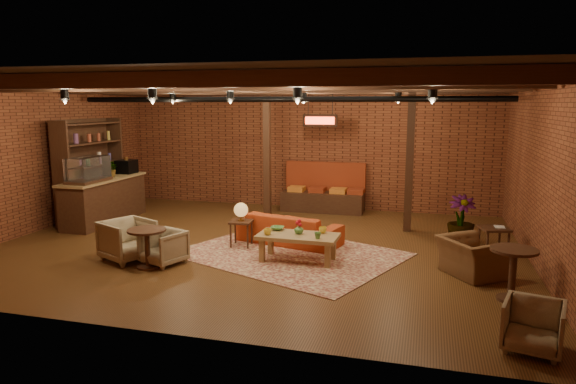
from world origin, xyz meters
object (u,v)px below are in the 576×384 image
(coffee_table, at_px, (297,237))
(armchair_right, at_px, (472,251))
(plant_tall, at_px, (464,172))
(round_table_left, at_px, (147,242))
(side_table_lamp, at_px, (241,213))
(round_table_right, at_px, (513,266))
(sofa, at_px, (289,228))
(armchair_far, at_px, (533,324))
(armchair_a, at_px, (128,238))
(side_table_book, at_px, (494,230))
(armchair_b, at_px, (163,246))

(coffee_table, bearing_deg, armchair_right, -0.18)
(plant_tall, bearing_deg, round_table_left, -149.47)
(coffee_table, bearing_deg, plant_tall, 35.49)
(side_table_lamp, bearing_deg, round_table_right, -19.04)
(sofa, xyz_separation_m, coffee_table, (0.45, -1.10, 0.13))
(sofa, xyz_separation_m, round_table_left, (-1.91, -2.14, 0.15))
(coffee_table, xyz_separation_m, side_table_lamp, (-1.29, 0.63, 0.23))
(round_table_left, distance_m, armchair_far, 5.94)
(sofa, distance_m, coffee_table, 1.20)
(coffee_table, height_order, side_table_lamp, side_table_lamp)
(armchair_a, bearing_deg, armchair_far, -80.90)
(sofa, bearing_deg, side_table_book, -163.44)
(armchair_a, bearing_deg, armchair_b, -68.07)
(armchair_b, relative_size, round_table_right, 0.87)
(armchair_right, bearing_deg, round_table_right, 169.81)
(side_table_book, height_order, round_table_right, round_table_right)
(sofa, xyz_separation_m, armchair_b, (-1.76, -1.88, 0.03))
(coffee_table, distance_m, round_table_left, 2.58)
(coffee_table, height_order, side_table_book, coffee_table)
(armchair_b, bearing_deg, plant_tall, 50.07)
(armchair_a, distance_m, plant_tall, 6.50)
(round_table_right, bearing_deg, armchair_a, 177.81)
(round_table_right, bearing_deg, armchair_b, 177.94)
(armchair_right, relative_size, plant_tall, 0.33)
(round_table_left, height_order, side_table_book, round_table_left)
(armchair_a, height_order, side_table_book, armchair_a)
(armchair_b, bearing_deg, side_table_book, 40.95)
(side_table_book, bearing_deg, armchair_b, -159.98)
(sofa, xyz_separation_m, armchair_a, (-2.48, -1.85, 0.10))
(armchair_right, bearing_deg, armchair_b, 62.94)
(armchair_a, xyz_separation_m, armchair_b, (0.72, -0.04, -0.07))
(armchair_b, xyz_separation_m, armchair_right, (5.13, 0.77, 0.09))
(coffee_table, distance_m, side_table_book, 3.61)
(side_table_lamp, xyz_separation_m, armchair_b, (-0.92, -1.41, -0.33))
(armchair_a, height_order, armchair_far, armchair_a)
(armchair_b, distance_m, plant_tall, 5.90)
(side_table_lamp, xyz_separation_m, round_table_left, (-1.07, -1.67, -0.21))
(sofa, height_order, armchair_right, armchair_right)
(sofa, distance_m, round_table_left, 2.87)
(armchair_b, bearing_deg, round_table_left, -100.19)
(side_table_book, distance_m, round_table_right, 2.24)
(plant_tall, bearing_deg, armchair_right, -88.19)
(side_table_book, distance_m, armchair_far, 3.81)
(round_table_right, distance_m, plant_tall, 3.21)
(side_table_lamp, relative_size, round_table_left, 1.29)
(round_table_right, bearing_deg, side_table_book, 90.00)
(side_table_lamp, height_order, armchair_far, side_table_lamp)
(round_table_left, distance_m, side_table_book, 6.19)
(round_table_right, bearing_deg, armchair_right, 115.45)
(round_table_left, relative_size, plant_tall, 0.23)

